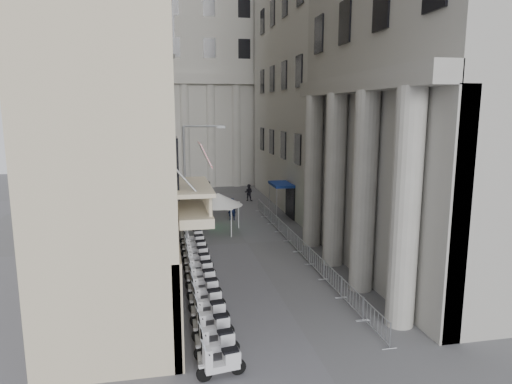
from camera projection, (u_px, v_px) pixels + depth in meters
far_building at (206, 62)px, 56.64m from camera, size 22.00×10.00×30.00m
iron_fence at (185, 252)px, 29.52m from camera, size 0.30×28.00×1.40m
blue_awning at (281, 218)px, 38.87m from camera, size 1.60×3.00×3.00m
flag at (209, 356)px, 17.03m from camera, size 1.00×1.40×8.20m
scooter_0 at (222, 378)px, 15.66m from camera, size 1.47×0.78×1.50m
scooter_1 at (218, 357)px, 16.96m from camera, size 1.47×0.78×1.50m
scooter_2 at (214, 340)px, 18.26m from camera, size 1.47×0.78×1.50m
scooter_3 at (211, 324)px, 19.55m from camera, size 1.47×0.78×1.50m
scooter_4 at (208, 311)px, 20.85m from camera, size 1.47×0.78×1.50m
scooter_5 at (205, 299)px, 22.15m from camera, size 1.47×0.78×1.50m
scooter_6 at (203, 289)px, 23.45m from camera, size 1.47×0.78×1.50m
scooter_7 at (201, 279)px, 24.75m from camera, size 1.47×0.78×1.50m
scooter_8 at (199, 271)px, 26.04m from camera, size 1.47×0.78×1.50m
scooter_9 at (197, 263)px, 27.34m from camera, size 1.47×0.78×1.50m
scooter_10 at (196, 256)px, 28.64m from camera, size 1.47×0.78×1.50m
scooter_11 at (194, 250)px, 29.94m from camera, size 1.47×0.78×1.50m
scooter_12 at (193, 244)px, 31.24m from camera, size 1.47×0.78×1.50m
barrier_0 at (375, 335)px, 18.66m from camera, size 0.60×2.40×1.10m
barrier_1 at (351, 309)px, 21.07m from camera, size 0.60×2.40×1.10m
barrier_2 at (332, 288)px, 23.48m from camera, size 0.60×2.40×1.10m
barrier_3 at (316, 272)px, 25.90m from camera, size 0.60×2.40×1.10m
barrier_4 at (303, 258)px, 28.31m from camera, size 0.60×2.40×1.10m
barrier_5 at (292, 246)px, 30.72m from camera, size 0.60×2.40×1.10m
barrier_6 at (283, 236)px, 33.14m from camera, size 0.60×2.40×1.10m
barrier_7 at (275, 228)px, 35.55m from camera, size 0.60×2.40×1.10m
barrier_8 at (268, 220)px, 37.96m from camera, size 0.60×2.40×1.10m
barrier_9 at (262, 214)px, 40.37m from camera, size 0.60×2.40×1.10m
security_tent at (212, 198)px, 34.49m from camera, size 3.65×3.65×2.97m
street_lamp at (190, 179)px, 28.41m from camera, size 2.63×0.71×8.15m
info_kiosk at (205, 217)px, 35.44m from camera, size 0.30×0.85×1.78m
pedestrian_a at (232, 209)px, 37.91m from camera, size 0.69×0.46×1.88m
pedestrian_b at (249, 193)px, 46.04m from camera, size 1.00×0.90×1.70m
pedestrian_c at (208, 190)px, 47.35m from camera, size 0.97×0.73×1.80m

